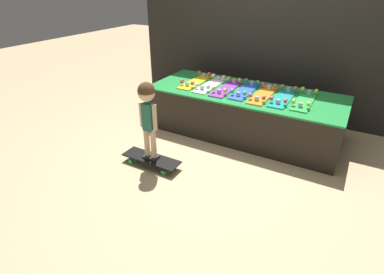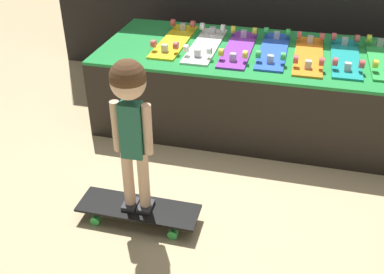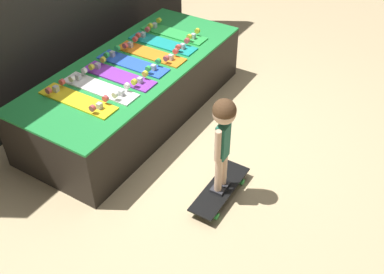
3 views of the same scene
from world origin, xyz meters
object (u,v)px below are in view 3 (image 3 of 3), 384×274
at_px(skateboard_green_on_rack, 174,33).
at_px(skateboard_purple_on_rack, 119,75).
at_px(skateboard_blue_on_rack, 133,63).
at_px(skateboard_yellow_on_rack, 78,99).
at_px(skateboard_on_floor, 220,190).
at_px(skateboard_orange_on_rack, 150,53).
at_px(child, 223,130).
at_px(skateboard_teal_on_rack, 163,42).
at_px(skateboard_white_on_rack, 100,87).

bearing_deg(skateboard_green_on_rack, skateboard_purple_on_rack, -177.56).
bearing_deg(skateboard_blue_on_rack, skateboard_yellow_on_rack, 178.34).
distance_m(skateboard_green_on_rack, skateboard_on_floor, 1.86).
xyz_separation_m(skateboard_orange_on_rack, skateboard_on_floor, (-0.80, -1.22, -0.50)).
bearing_deg(skateboard_on_floor, child, -90.00).
relative_size(skateboard_teal_on_rack, child, 0.85).
xyz_separation_m(skateboard_yellow_on_rack, skateboard_orange_on_rack, (0.95, -0.05, 0.00)).
height_order(skateboard_green_on_rack, child, child).
bearing_deg(skateboard_yellow_on_rack, skateboard_purple_on_rack, -5.57).
height_order(skateboard_white_on_rack, child, child).
xyz_separation_m(skateboard_purple_on_rack, skateboard_teal_on_rack, (0.71, 0.02, 0.00)).
height_order(skateboard_yellow_on_rack, skateboard_teal_on_rack, same).
relative_size(skateboard_white_on_rack, skateboard_orange_on_rack, 1.00).
height_order(skateboard_orange_on_rack, skateboard_green_on_rack, same).
bearing_deg(skateboard_purple_on_rack, skateboard_teal_on_rack, 1.32).
height_order(skateboard_yellow_on_rack, skateboard_purple_on_rack, same).
distance_m(skateboard_white_on_rack, skateboard_purple_on_rack, 0.24).
xyz_separation_m(skateboard_blue_on_rack, child, (-0.56, -1.25, 0.11)).
bearing_deg(skateboard_purple_on_rack, skateboard_yellow_on_rack, 174.43).
xyz_separation_m(skateboard_white_on_rack, skateboard_teal_on_rack, (0.95, 0.00, 0.00)).
bearing_deg(skateboard_white_on_rack, skateboard_yellow_on_rack, 172.08).
bearing_deg(skateboard_white_on_rack, skateboard_green_on_rack, 1.31).
bearing_deg(skateboard_teal_on_rack, skateboard_white_on_rack, -179.81).
bearing_deg(skateboard_green_on_rack, skateboard_white_on_rack, -178.69).
bearing_deg(skateboard_orange_on_rack, skateboard_yellow_on_rack, 176.87).
relative_size(skateboard_yellow_on_rack, skateboard_white_on_rack, 1.00).
height_order(skateboard_white_on_rack, skateboard_on_floor, skateboard_white_on_rack).
bearing_deg(skateboard_purple_on_rack, skateboard_on_floor, -104.85).
bearing_deg(skateboard_purple_on_rack, skateboard_blue_on_rack, 6.17).
bearing_deg(skateboard_yellow_on_rack, skateboard_on_floor, -83.23).
relative_size(skateboard_blue_on_rack, skateboard_orange_on_rack, 1.00).
bearing_deg(skateboard_orange_on_rack, skateboard_blue_on_rack, 172.50).
xyz_separation_m(skateboard_purple_on_rack, skateboard_orange_on_rack, (0.47, -0.01, 0.00)).
xyz_separation_m(skateboard_purple_on_rack, skateboard_on_floor, (-0.32, -1.22, -0.50)).
bearing_deg(skateboard_green_on_rack, skateboard_teal_on_rack, -174.22).
distance_m(skateboard_orange_on_rack, child, 1.46).
bearing_deg(skateboard_blue_on_rack, skateboard_orange_on_rack, -7.50).
bearing_deg(skateboard_white_on_rack, skateboard_blue_on_rack, 1.49).
height_order(skateboard_teal_on_rack, skateboard_green_on_rack, same).
distance_m(skateboard_white_on_rack, skateboard_orange_on_rack, 0.71).
distance_m(skateboard_yellow_on_rack, skateboard_teal_on_rack, 1.19).
height_order(skateboard_orange_on_rack, skateboard_on_floor, skateboard_orange_on_rack).
bearing_deg(child, skateboard_blue_on_rack, 63.75).
height_order(skateboard_yellow_on_rack, skateboard_on_floor, skateboard_yellow_on_rack).
bearing_deg(skateboard_blue_on_rack, skateboard_purple_on_rack, -173.83).
relative_size(skateboard_teal_on_rack, skateboard_on_floor, 1.09).
bearing_deg(skateboard_green_on_rack, skateboard_orange_on_rack, -174.46).
bearing_deg(skateboard_white_on_rack, skateboard_on_floor, -94.01).
xyz_separation_m(skateboard_yellow_on_rack, skateboard_blue_on_rack, (0.71, -0.02, 0.00)).
bearing_deg(skateboard_orange_on_rack, skateboard_purple_on_rack, 179.32).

